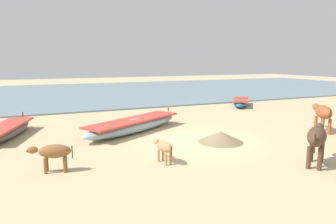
{
  "coord_description": "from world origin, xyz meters",
  "views": [
    {
      "loc": [
        -5.14,
        -8.77,
        2.66
      ],
      "look_at": [
        -0.04,
        2.6,
        0.6
      ],
      "focal_mm": 33.37,
      "sensor_mm": 36.0,
      "label": 1
    }
  ],
  "objects_px": {
    "cow_adult_rust": "(323,113)",
    "calf_near_tan": "(164,147)",
    "cow_second_adult_dark": "(317,137)",
    "fishing_boat_2": "(241,102)",
    "fishing_boat_3": "(134,125)",
    "calf_far_brown": "(53,152)",
    "fishing_boat_1": "(7,130)"
  },
  "relations": [
    {
      "from": "fishing_boat_1",
      "to": "cow_second_adult_dark",
      "type": "distance_m",
      "value": 9.9
    },
    {
      "from": "cow_adult_rust",
      "to": "calf_near_tan",
      "type": "height_order",
      "value": "cow_adult_rust"
    },
    {
      "from": "calf_near_tan",
      "to": "fishing_boat_1",
      "type": "bearing_deg",
      "value": 31.16
    },
    {
      "from": "fishing_boat_3",
      "to": "calf_near_tan",
      "type": "bearing_deg",
      "value": -126.3
    },
    {
      "from": "cow_adult_rust",
      "to": "calf_far_brown",
      "type": "relative_size",
      "value": 1.42
    },
    {
      "from": "cow_adult_rust",
      "to": "calf_far_brown",
      "type": "bearing_deg",
      "value": 121.76
    },
    {
      "from": "cow_second_adult_dark",
      "to": "fishing_boat_3",
      "type": "bearing_deg",
      "value": 82.77
    },
    {
      "from": "fishing_boat_2",
      "to": "fishing_boat_3",
      "type": "distance_m",
      "value": 8.79
    },
    {
      "from": "fishing_boat_2",
      "to": "fishing_boat_3",
      "type": "xyz_separation_m",
      "value": [
        -7.87,
        -3.92,
        0.04
      ]
    },
    {
      "from": "fishing_boat_2",
      "to": "cow_second_adult_dark",
      "type": "distance_m",
      "value": 10.58
    },
    {
      "from": "calf_near_tan",
      "to": "cow_second_adult_dark",
      "type": "height_order",
      "value": "cow_second_adult_dark"
    },
    {
      "from": "fishing_boat_2",
      "to": "calf_far_brown",
      "type": "relative_size",
      "value": 2.76
    },
    {
      "from": "fishing_boat_3",
      "to": "cow_second_adult_dark",
      "type": "bearing_deg",
      "value": -90.94
    },
    {
      "from": "fishing_boat_1",
      "to": "calf_far_brown",
      "type": "height_order",
      "value": "calf_far_brown"
    },
    {
      "from": "cow_adult_rust",
      "to": "fishing_boat_3",
      "type": "bearing_deg",
      "value": 95.06
    },
    {
      "from": "fishing_boat_1",
      "to": "fishing_boat_2",
      "type": "height_order",
      "value": "fishing_boat_1"
    },
    {
      "from": "fishing_boat_3",
      "to": "cow_second_adult_dark",
      "type": "distance_m",
      "value": 6.33
    },
    {
      "from": "fishing_boat_1",
      "to": "cow_adult_rust",
      "type": "xyz_separation_m",
      "value": [
        10.76,
        -3.93,
        0.49
      ]
    },
    {
      "from": "fishing_boat_1",
      "to": "cow_adult_rust",
      "type": "bearing_deg",
      "value": -91.51
    },
    {
      "from": "fishing_boat_1",
      "to": "calf_far_brown",
      "type": "xyz_separation_m",
      "value": [
        1.24,
        -4.34,
        0.25
      ]
    },
    {
      "from": "fishing_boat_1",
      "to": "cow_adult_rust",
      "type": "distance_m",
      "value": 11.46
    },
    {
      "from": "fishing_boat_1",
      "to": "fishing_boat_3",
      "type": "height_order",
      "value": "fishing_boat_3"
    },
    {
      "from": "fishing_boat_1",
      "to": "cow_adult_rust",
      "type": "height_order",
      "value": "cow_adult_rust"
    },
    {
      "from": "cow_second_adult_dark",
      "to": "fishing_boat_1",
      "type": "bearing_deg",
      "value": 102.08
    },
    {
      "from": "fishing_boat_2",
      "to": "calf_near_tan",
      "type": "relative_size",
      "value": 3.16
    },
    {
      "from": "fishing_boat_2",
      "to": "cow_adult_rust",
      "type": "distance_m",
      "value": 6.99
    },
    {
      "from": "fishing_boat_1",
      "to": "calf_near_tan",
      "type": "bearing_deg",
      "value": -121.99
    },
    {
      "from": "fishing_boat_3",
      "to": "calf_far_brown",
      "type": "height_order",
      "value": "fishing_boat_3"
    },
    {
      "from": "fishing_boat_1",
      "to": "cow_second_adult_dark",
      "type": "bearing_deg",
      "value": -112.85
    },
    {
      "from": "fishing_boat_3",
      "to": "calf_near_tan",
      "type": "height_order",
      "value": "fishing_boat_3"
    },
    {
      "from": "cow_second_adult_dark",
      "to": "cow_adult_rust",
      "type": "bearing_deg",
      "value": 1.44
    },
    {
      "from": "fishing_boat_3",
      "to": "calf_far_brown",
      "type": "distance_m",
      "value": 4.53
    }
  ]
}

